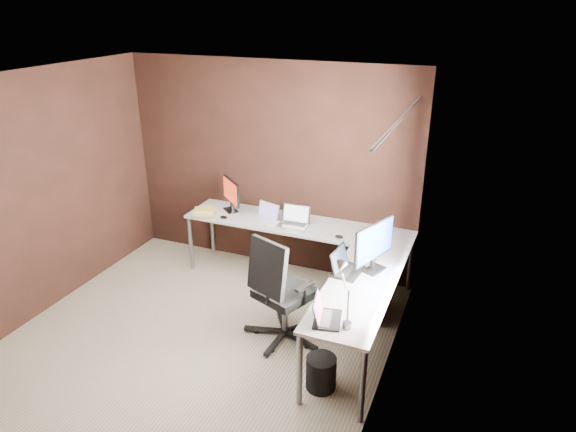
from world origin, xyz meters
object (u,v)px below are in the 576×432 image
(laptop_white, at_px, (266,217))
(book_stack, at_px, (204,212))
(laptop_black_small, at_px, (324,315))
(drawer_pedestal, at_px, (369,287))
(laptop_black_big, at_px, (345,267))
(desk_lamp, at_px, (343,286))
(laptop_silver, at_px, (294,221))
(monitor_left, at_px, (231,193))
(office_chair, at_px, (282,309))
(monitor_right, at_px, (374,244))
(wastebasket, at_px, (321,373))

(laptop_white, relative_size, book_stack, 1.12)
(laptop_white, xyz_separation_m, laptop_black_small, (1.26, -1.64, 0.00))
(laptop_black_small, bearing_deg, drawer_pedestal, -14.14)
(drawer_pedestal, height_order, laptop_black_big, laptop_black_big)
(drawer_pedestal, height_order, desk_lamp, desk_lamp)
(drawer_pedestal, relative_size, laptop_silver, 1.77)
(drawer_pedestal, height_order, monitor_left, monitor_left)
(laptop_black_small, xyz_separation_m, desk_lamp, (0.14, 0.03, 0.29))
(laptop_white, distance_m, laptop_black_big, 1.44)
(drawer_pedestal, distance_m, laptop_black_small, 1.44)
(laptop_silver, distance_m, office_chair, 1.20)
(monitor_left, bearing_deg, office_chair, -4.57)
(laptop_silver, xyz_separation_m, laptop_black_small, (0.90, -1.65, -0.00))
(drawer_pedestal, bearing_deg, book_stack, 175.83)
(monitor_left, bearing_deg, laptop_black_small, -3.90)
(monitor_right, bearing_deg, laptop_silver, 77.35)
(laptop_silver, xyz_separation_m, wastebasket, (0.88, -1.60, -0.63))
(book_stack, distance_m, office_chair, 1.72)
(laptop_black_small, height_order, desk_lamp, desk_lamp)
(drawer_pedestal, height_order, book_stack, book_stack)
(drawer_pedestal, xyz_separation_m, laptop_black_big, (-0.13, -0.53, 0.48))
(laptop_black_small, bearing_deg, monitor_right, -21.51)
(wastebasket, bearing_deg, desk_lamp, -7.89)
(laptop_black_big, bearing_deg, monitor_left, 66.38)
(monitor_left, distance_m, wastebasket, 2.57)
(laptop_silver, xyz_separation_m, book_stack, (-1.09, -0.15, -0.01))
(laptop_silver, distance_m, desk_lamp, 1.95)
(laptop_white, bearing_deg, laptop_black_small, -35.96)
(drawer_pedestal, bearing_deg, monitor_left, 167.37)
(monitor_right, bearing_deg, drawer_pedestal, 35.32)
(laptop_silver, bearing_deg, monitor_right, -34.53)
(laptop_black_small, distance_m, desk_lamp, 0.32)
(monitor_left, relative_size, monitor_right, 0.70)
(monitor_left, height_order, laptop_black_small, monitor_left)
(laptop_white, xyz_separation_m, wastebasket, (1.23, -1.60, -0.62))
(drawer_pedestal, xyz_separation_m, laptop_white, (-1.32, 0.29, 0.47))
(office_chair, distance_m, wastebasket, 0.81)
(monitor_right, height_order, laptop_black_big, monitor_right)
(laptop_white, distance_m, wastebasket, 2.11)
(monitor_right, relative_size, book_stack, 1.85)
(monitor_left, height_order, laptop_white, monitor_left)
(laptop_black_small, height_order, book_stack, laptop_black_small)
(office_chair, bearing_deg, laptop_white, 142.83)
(laptop_silver, relative_size, desk_lamp, 0.64)
(monitor_right, xyz_separation_m, desk_lamp, (-0.03, -0.93, 0.06))
(monitor_left, distance_m, book_stack, 0.39)
(monitor_left, relative_size, office_chair, 0.36)
(monitor_left, xyz_separation_m, desk_lamp, (1.90, -1.74, 0.11))
(monitor_right, distance_m, wastebasket, 1.26)
(monitor_right, xyz_separation_m, laptop_white, (-1.43, 0.69, -0.23))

